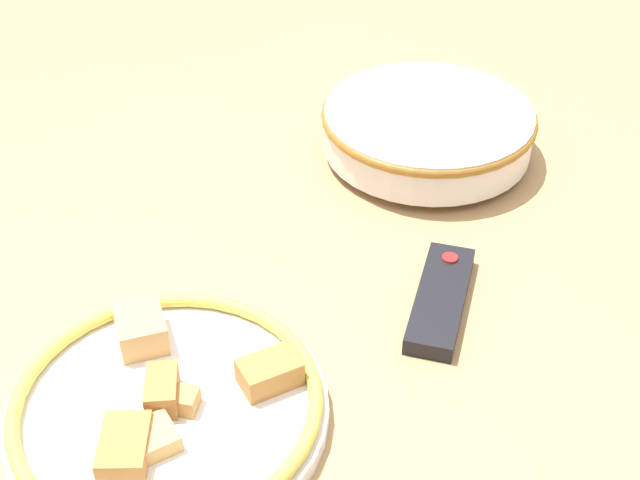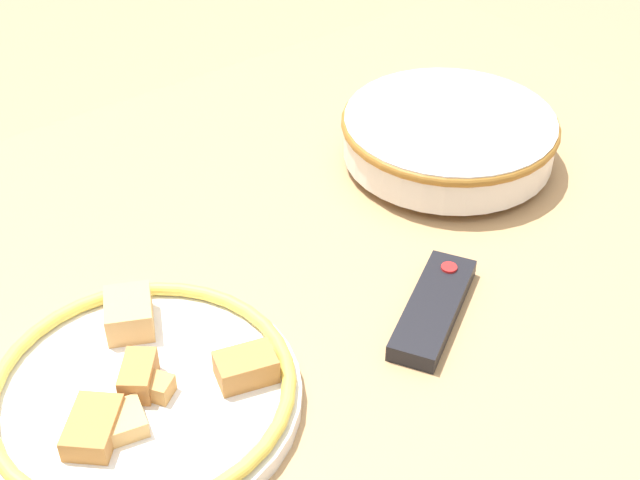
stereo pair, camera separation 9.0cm
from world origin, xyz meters
The scene contains 4 objects.
dining_table centered at (0.00, 0.00, 0.66)m, with size 1.31×0.92×0.75m.
noodle_bowl centered at (-0.28, -0.06, 0.79)m, with size 0.28×0.28×0.07m.
food_plate centered at (0.24, 0.08, 0.77)m, with size 0.30×0.30×0.05m.
tv_remote centered at (-0.06, 0.15, 0.76)m, with size 0.17×0.13×0.02m.
Camera 2 is at (0.44, 0.64, 1.40)m, focal length 50.00 mm.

